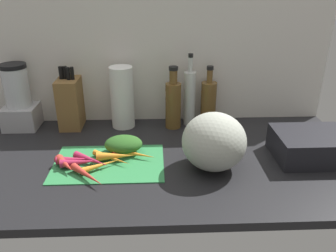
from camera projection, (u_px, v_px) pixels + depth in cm
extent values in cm
cube|color=black|center=(143.00, 160.00, 133.29)|extent=(170.00, 80.00, 3.00)
cube|color=silver|center=(143.00, 57.00, 155.40)|extent=(170.00, 3.00, 60.00)
cube|color=#338C4C|center=(109.00, 163.00, 127.64)|extent=(40.83, 27.65, 0.80)
cone|color=orange|center=(126.00, 146.00, 135.60)|extent=(10.85, 4.59, 2.79)
cone|color=red|center=(125.00, 151.00, 132.53)|extent=(10.11, 6.87, 2.49)
cone|color=#B2264C|center=(80.00, 162.00, 123.97)|extent=(14.00, 4.84, 3.17)
cone|color=orange|center=(101.00, 165.00, 122.88)|extent=(13.80, 9.35, 2.32)
cone|color=red|center=(87.00, 175.00, 116.51)|extent=(13.70, 13.94, 2.74)
cone|color=#B2264C|center=(91.00, 160.00, 125.63)|extent=(14.67, 10.98, 3.01)
cone|color=#B2264C|center=(74.00, 160.00, 125.66)|extent=(12.78, 3.90, 3.19)
cone|color=orange|center=(112.00, 158.00, 127.76)|extent=(15.43, 11.33, 2.21)
cone|color=orange|center=(116.00, 156.00, 127.76)|extent=(14.19, 3.94, 3.57)
cone|color=orange|center=(137.00, 154.00, 130.37)|extent=(15.11, 7.95, 2.31)
cone|color=orange|center=(117.00, 154.00, 130.80)|extent=(14.97, 7.98, 2.01)
cone|color=red|center=(65.00, 164.00, 122.23)|extent=(9.41, 10.54, 3.56)
ellipsoid|color=#2D6023|center=(123.00, 144.00, 133.71)|extent=(14.78, 11.37, 6.25)
ellipsoid|color=#B2B7A8|center=(214.00, 142.00, 121.23)|extent=(22.94, 22.84, 20.93)
cube|color=brown|center=(71.00, 102.00, 155.29)|extent=(9.56, 16.33, 22.60)
cylinder|color=black|center=(61.00, 73.00, 148.80)|extent=(2.02, 2.02, 5.50)
cylinder|color=black|center=(65.00, 72.00, 149.20)|extent=(1.83, 1.83, 5.50)
cylinder|color=black|center=(68.00, 74.00, 147.65)|extent=(1.70, 1.70, 5.50)
cylinder|color=black|center=(72.00, 73.00, 148.00)|extent=(1.61, 1.61, 5.50)
cube|color=#B2B2B7|center=(22.00, 116.00, 156.07)|extent=(14.67, 14.67, 10.34)
cylinder|color=silver|center=(17.00, 87.00, 150.37)|extent=(11.00, 11.00, 17.38)
cylinder|color=black|center=(12.00, 66.00, 146.42)|extent=(11.22, 11.22, 1.80)
cylinder|color=white|center=(122.00, 97.00, 153.42)|extent=(10.40, 10.40, 27.99)
cylinder|color=brown|center=(173.00, 106.00, 153.98)|extent=(7.13, 7.13, 20.75)
cylinder|color=brown|center=(173.00, 77.00, 148.47)|extent=(3.52, 3.52, 6.03)
cylinder|color=black|center=(173.00, 68.00, 146.90)|extent=(4.05, 4.05, 1.60)
cylinder|color=silver|center=(190.00, 99.00, 156.11)|extent=(5.34, 5.34, 25.00)
cylinder|color=silver|center=(190.00, 65.00, 149.61)|extent=(1.88, 1.88, 6.62)
cylinder|color=black|center=(191.00, 55.00, 147.91)|extent=(2.16, 2.16, 1.60)
cylinder|color=brown|center=(208.00, 103.00, 158.54)|extent=(7.14, 7.14, 19.76)
cylinder|color=brown|center=(210.00, 76.00, 153.25)|extent=(2.65, 2.65, 5.96)
cylinder|color=black|center=(210.00, 68.00, 151.70)|extent=(3.04, 3.04, 1.60)
cube|color=black|center=(311.00, 146.00, 130.14)|extent=(27.88, 21.87, 10.05)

